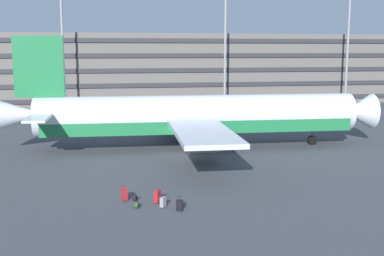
{
  "coord_description": "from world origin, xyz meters",
  "views": [
    {
      "loc": [
        -6.47,
        -41.87,
        9.31
      ],
      "look_at": [
        0.29,
        -3.55,
        3.0
      ],
      "focal_mm": 44.9,
      "sensor_mm": 36.0,
      "label": 1
    }
  ],
  "objects_px": {
    "suitcase_upright": "(157,196)",
    "backpack_large": "(135,198)",
    "suitcase_laid_flat": "(179,205)",
    "backpack_small": "(136,205)",
    "airliner": "(194,116)",
    "suitcase_purple": "(163,202)",
    "suitcase_black": "(125,194)",
    "backpack_teal": "(180,203)"
  },
  "relations": [
    {
      "from": "suitcase_upright",
      "to": "suitcase_black",
      "type": "height_order",
      "value": "suitcase_black"
    },
    {
      "from": "suitcase_purple",
      "to": "backpack_teal",
      "type": "relative_size",
      "value": 1.65
    },
    {
      "from": "backpack_large",
      "to": "backpack_small",
      "type": "height_order",
      "value": "backpack_large"
    },
    {
      "from": "suitcase_purple",
      "to": "suitcase_black",
      "type": "distance_m",
      "value": 2.84
    },
    {
      "from": "airliner",
      "to": "suitcase_laid_flat",
      "type": "xyz_separation_m",
      "value": [
        -4.15,
        -18.02,
        -2.72
      ]
    },
    {
      "from": "airliner",
      "to": "backpack_teal",
      "type": "xyz_separation_m",
      "value": [
        -3.96,
        -17.18,
        -2.87
      ]
    },
    {
      "from": "suitcase_black",
      "to": "backpack_small",
      "type": "height_order",
      "value": "suitcase_black"
    },
    {
      "from": "backpack_teal",
      "to": "backpack_small",
      "type": "bearing_deg",
      "value": 177.83
    },
    {
      "from": "suitcase_upright",
      "to": "backpack_large",
      "type": "height_order",
      "value": "suitcase_upright"
    },
    {
      "from": "suitcase_laid_flat",
      "to": "backpack_small",
      "type": "height_order",
      "value": "suitcase_laid_flat"
    },
    {
      "from": "suitcase_upright",
      "to": "backpack_teal",
      "type": "relative_size",
      "value": 1.8
    },
    {
      "from": "backpack_small",
      "to": "backpack_teal",
      "type": "bearing_deg",
      "value": -2.17
    },
    {
      "from": "suitcase_purple",
      "to": "backpack_teal",
      "type": "height_order",
      "value": "suitcase_purple"
    },
    {
      "from": "suitcase_black",
      "to": "backpack_teal",
      "type": "bearing_deg",
      "value": -27.66
    },
    {
      "from": "suitcase_black",
      "to": "backpack_large",
      "type": "relative_size",
      "value": 1.86
    },
    {
      "from": "airliner",
      "to": "suitcase_purple",
      "type": "xyz_separation_m",
      "value": [
        -5.02,
        -17.23,
        -2.73
      ]
    },
    {
      "from": "airliner",
      "to": "backpack_teal",
      "type": "height_order",
      "value": "airliner"
    },
    {
      "from": "suitcase_purple",
      "to": "backpack_teal",
      "type": "distance_m",
      "value": 1.07
    },
    {
      "from": "backpack_teal",
      "to": "backpack_small",
      "type": "height_order",
      "value": "backpack_teal"
    },
    {
      "from": "suitcase_laid_flat",
      "to": "backpack_small",
      "type": "xyz_separation_m",
      "value": [
        -2.47,
        0.95,
        -0.17
      ]
    },
    {
      "from": "airliner",
      "to": "backpack_teal",
      "type": "distance_m",
      "value": 17.86
    },
    {
      "from": "backpack_teal",
      "to": "backpack_small",
      "type": "xyz_separation_m",
      "value": [
        -2.66,
        0.1,
        -0.02
      ]
    },
    {
      "from": "suitcase_upright",
      "to": "backpack_small",
      "type": "distance_m",
      "value": 1.6
    },
    {
      "from": "suitcase_purple",
      "to": "airliner",
      "type": "bearing_deg",
      "value": 73.75
    },
    {
      "from": "suitcase_black",
      "to": "suitcase_laid_flat",
      "type": "distance_m",
      "value": 4.01
    },
    {
      "from": "suitcase_upright",
      "to": "suitcase_laid_flat",
      "type": "xyz_separation_m",
      "value": [
        1.11,
        -1.74,
        -0.06
      ]
    },
    {
      "from": "airliner",
      "to": "backpack_small",
      "type": "xyz_separation_m",
      "value": [
        -6.62,
        -17.08,
        -2.89
      ]
    },
    {
      "from": "backpack_small",
      "to": "suitcase_black",
      "type": "bearing_deg",
      "value": 110.88
    },
    {
      "from": "airliner",
      "to": "suitcase_purple",
      "type": "distance_m",
      "value": 18.15
    },
    {
      "from": "suitcase_black",
      "to": "backpack_small",
      "type": "distance_m",
      "value": 1.75
    },
    {
      "from": "suitcase_black",
      "to": "backpack_small",
      "type": "bearing_deg",
      "value": -69.12
    },
    {
      "from": "suitcase_black",
      "to": "backpack_teal",
      "type": "height_order",
      "value": "suitcase_black"
    },
    {
      "from": "suitcase_laid_flat",
      "to": "backpack_large",
      "type": "relative_size",
      "value": 1.74
    },
    {
      "from": "airliner",
      "to": "suitcase_purple",
      "type": "bearing_deg",
      "value": -106.25
    },
    {
      "from": "backpack_large",
      "to": "suitcase_black",
      "type": "bearing_deg",
      "value": 157.36
    },
    {
      "from": "airliner",
      "to": "suitcase_purple",
      "type": "height_order",
      "value": "airliner"
    },
    {
      "from": "backpack_teal",
      "to": "backpack_large",
      "type": "bearing_deg",
      "value": 151.27
    },
    {
      "from": "suitcase_upright",
      "to": "backpack_small",
      "type": "height_order",
      "value": "suitcase_upright"
    },
    {
      "from": "suitcase_laid_flat",
      "to": "backpack_large",
      "type": "height_order",
      "value": "suitcase_laid_flat"
    },
    {
      "from": "backpack_teal",
      "to": "suitcase_black",
      "type": "bearing_deg",
      "value": 152.34
    },
    {
      "from": "suitcase_laid_flat",
      "to": "backpack_small",
      "type": "relative_size",
      "value": 1.91
    },
    {
      "from": "suitcase_purple",
      "to": "suitcase_upright",
      "type": "xyz_separation_m",
      "value": [
        -0.24,
        0.94,
        0.07
      ]
    }
  ]
}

